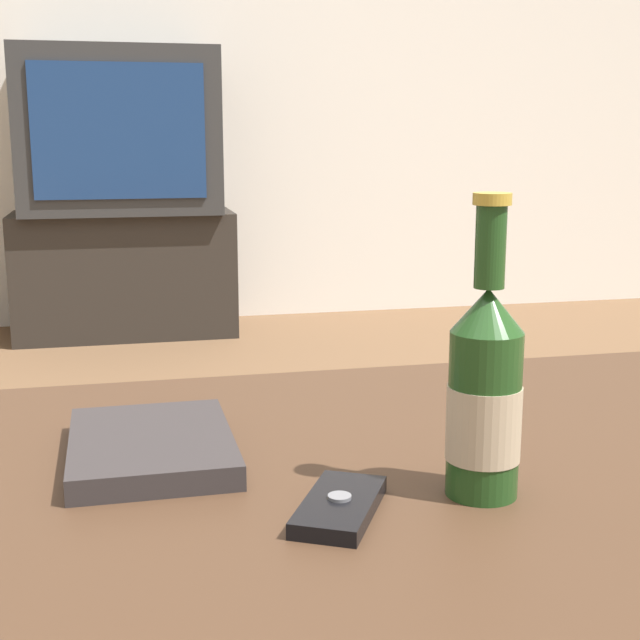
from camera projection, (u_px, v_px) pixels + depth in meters
coffee_table at (371, 543)px, 0.84m from camera, size 1.04×0.76×0.46m
tv_stand at (125, 274)px, 3.47m from camera, size 0.83×0.38×0.48m
television at (119, 132)px, 3.35m from camera, size 0.73×0.47×0.61m
beer_bottle at (485, 393)px, 0.77m from camera, size 0.07×0.07×0.26m
cell_phone at (340, 506)px, 0.74m from camera, size 0.11×0.13×0.02m
table_book at (151, 447)px, 0.87m from camera, size 0.16×0.21×0.02m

